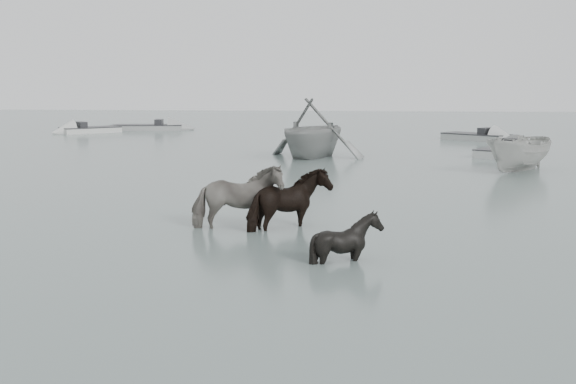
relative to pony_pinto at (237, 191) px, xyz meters
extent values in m
plane|color=#566660|center=(1.22, -2.45, -0.87)|extent=(140.00, 140.00, 0.00)
imported|color=black|center=(0.00, 0.00, 0.00)|extent=(2.23, 1.41, 1.74)
imported|color=black|center=(1.22, 0.07, -0.03)|extent=(1.98, 2.10, 1.68)
imported|color=black|center=(2.54, -2.74, -0.21)|extent=(1.43, 1.34, 1.32)
imported|color=gray|center=(0.67, 15.92, 0.50)|extent=(6.15, 6.54, 2.75)
imported|color=#ACACA7|center=(8.67, 11.55, -0.12)|extent=(3.59, 3.91, 1.50)
camera|label=1|loc=(2.78, -15.95, 2.45)|focal=45.00mm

